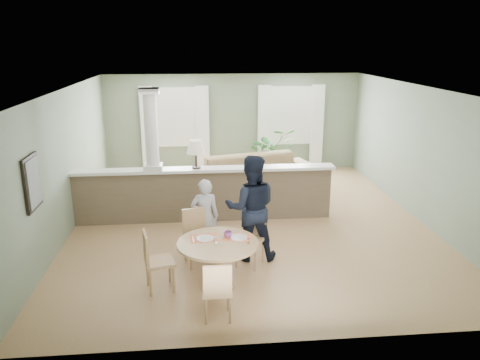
{
  "coord_description": "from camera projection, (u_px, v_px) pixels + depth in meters",
  "views": [
    {
      "loc": [
        -1.03,
        -8.87,
        3.57
      ],
      "look_at": [
        -0.28,
        -1.0,
        1.2
      ],
      "focal_mm": 35.0,
      "sensor_mm": 36.0,
      "label": 1
    }
  ],
  "objects": [
    {
      "name": "sofa",
      "position": [
        256.0,
        175.0,
        11.37
      ],
      "size": [
        3.17,
        1.89,
        0.87
      ],
      "primitive_type": "imported",
      "rotation": [
        0.0,
        0.0,
        0.26
      ],
      "color": "#937550",
      "rests_on": "ground"
    },
    {
      "name": "pony_wall",
      "position": [
        200.0,
        187.0,
        9.48
      ],
      "size": [
        5.32,
        0.38,
        2.7
      ],
      "color": "brown",
      "rests_on": "ground"
    },
    {
      "name": "man_person",
      "position": [
        251.0,
        208.0,
        7.76
      ],
      "size": [
        0.92,
        0.74,
        1.8
      ],
      "primitive_type": "imported",
      "rotation": [
        0.0,
        0.0,
        3.07
      ],
      "color": "black",
      "rests_on": "ground"
    },
    {
      "name": "houseplant",
      "position": [
        271.0,
        153.0,
        12.44
      ],
      "size": [
        1.47,
        1.35,
        1.38
      ],
      "primitive_type": "imported",
      "rotation": [
        0.0,
        0.0,
        0.25
      ],
      "color": "#2C6127",
      "rests_on": "ground"
    },
    {
      "name": "chair_near",
      "position": [
        217.0,
        289.0,
        6.08
      ],
      "size": [
        0.39,
        0.39,
        0.85
      ],
      "rotation": [
        0.0,
        0.0,
        3.14
      ],
      "color": "tan",
      "rests_on": "ground"
    },
    {
      "name": "ground",
      "position": [
        249.0,
        222.0,
        9.58
      ],
      "size": [
        8.0,
        8.0,
        0.0
      ],
      "primitive_type": "plane",
      "color": "tan",
      "rests_on": "ground"
    },
    {
      "name": "chair_far_boy",
      "position": [
        196.0,
        234.0,
        7.71
      ],
      "size": [
        0.51,
        0.51,
        0.91
      ],
      "rotation": [
        0.0,
        0.0,
        0.28
      ],
      "color": "tan",
      "rests_on": "ground"
    },
    {
      "name": "chair_far_man",
      "position": [
        252.0,
        234.0,
        7.68
      ],
      "size": [
        0.56,
        0.56,
        0.92
      ],
      "rotation": [
        0.0,
        0.0,
        -0.49
      ],
      "color": "tan",
      "rests_on": "ground"
    },
    {
      "name": "dining_table",
      "position": [
        218.0,
        251.0,
        6.9
      ],
      "size": [
        1.2,
        1.2,
        0.82
      ],
      "rotation": [
        0.0,
        0.0,
        0.07
      ],
      "color": "tan",
      "rests_on": "ground"
    },
    {
      "name": "child_person",
      "position": [
        205.0,
        217.0,
        7.99
      ],
      "size": [
        0.51,
        0.36,
        1.34
      ],
      "primitive_type": "imported",
      "rotation": [
        0.0,
        0.0,
        3.22
      ],
      "color": "#A5A4A9",
      "rests_on": "ground"
    },
    {
      "name": "chair_side",
      "position": [
        155.0,
        259.0,
        6.83
      ],
      "size": [
        0.5,
        0.5,
        0.92
      ],
      "rotation": [
        0.0,
        0.0,
        1.79
      ],
      "color": "tan",
      "rests_on": "ground"
    },
    {
      "name": "room_shell",
      "position": [
        245.0,
        129.0,
        9.65
      ],
      "size": [
        7.02,
        8.02,
        2.71
      ],
      "color": "gray",
      "rests_on": "ground"
    }
  ]
}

